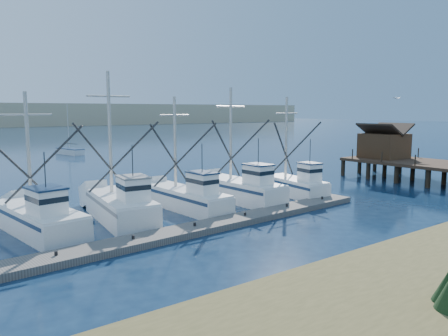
{
  "coord_description": "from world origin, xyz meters",
  "views": [
    {
      "loc": [
        -19.95,
        -15.13,
        7.1
      ],
      "look_at": [
        -2.79,
        8.0,
        3.25
      ],
      "focal_mm": 35.0,
      "sensor_mm": 36.0,
      "label": 1
    }
  ],
  "objects": [
    {
      "name": "floating_dock",
      "position": [
        -6.58,
        5.75,
        0.19
      ],
      "size": [
        28.65,
        3.7,
        0.38
      ],
      "primitive_type": "cube",
      "rotation": [
        0.0,
        0.0,
        0.06
      ],
      "color": "#68635D",
      "rests_on": "ground"
    },
    {
      "name": "ground",
      "position": [
        0.0,
        0.0,
        0.0
      ],
      "size": [
        500.0,
        500.0,
        0.0
      ],
      "primitive_type": "plane",
      "color": "#0C1F38",
      "rests_on": "ground"
    },
    {
      "name": "trawler_fleet",
      "position": [
        -7.03,
        10.69,
        0.95
      ],
      "size": [
        28.34,
        8.54,
        9.59
      ],
      "color": "white",
      "rests_on": "ground"
    },
    {
      "name": "sailboat_near",
      "position": [
        1.69,
        55.57,
        0.5
      ],
      "size": [
        3.01,
        6.04,
        8.1
      ],
      "rotation": [
        0.0,
        0.0,
        0.23
      ],
      "color": "white",
      "rests_on": "ground"
    },
    {
      "name": "timber_pier",
      "position": [
        21.5,
        8.46,
        2.57
      ],
      "size": [
        7.0,
        20.0,
        8.0
      ],
      "color": "black",
      "rests_on": "ground"
    },
    {
      "name": "flying_gull",
      "position": [
        15.92,
        7.34,
        8.14
      ],
      "size": [
        1.08,
        0.2,
        0.2
      ],
      "color": "white",
      "rests_on": "ground"
    }
  ]
}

